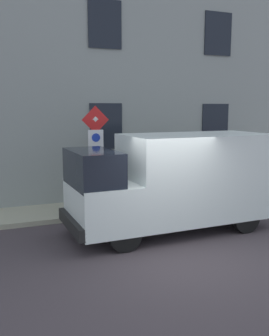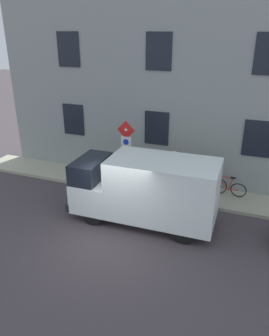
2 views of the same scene
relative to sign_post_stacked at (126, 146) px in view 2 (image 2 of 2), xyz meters
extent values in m
plane|color=#433A3F|center=(-3.39, -0.82, -2.14)|extent=(80.00, 80.00, 0.00)
cube|color=#A8A68E|center=(0.68, -0.82, -2.07)|extent=(1.79, 17.39, 0.14)
cube|color=gray|center=(1.93, -0.82, 1.88)|extent=(0.70, 15.39, 8.05)
cube|color=black|center=(1.56, -5.05, 0.43)|extent=(0.06, 1.10, 1.50)
cube|color=black|center=(1.56, -0.82, 0.43)|extent=(0.06, 1.10, 1.50)
cube|color=black|center=(1.56, 3.42, 0.43)|extent=(0.06, 1.10, 1.50)
cube|color=black|center=(1.56, -0.82, 3.65)|extent=(0.06, 1.10, 1.50)
cube|color=black|center=(1.56, 3.42, 3.65)|extent=(0.06, 1.10, 1.50)
cylinder|color=#474C47|center=(0.04, 0.00, -0.53)|extent=(0.09, 0.09, 2.94)
pyramid|color=silver|center=(-0.04, 0.00, 0.69)|extent=(0.05, 0.50, 0.50)
pyramid|color=red|center=(-0.04, 0.00, 0.69)|extent=(0.03, 0.56, 0.56)
cube|color=white|center=(-0.02, 0.00, 0.14)|extent=(0.05, 0.44, 0.56)
cylinder|color=#1933B2|center=(-0.05, 0.00, 0.20)|extent=(0.02, 0.24, 0.24)
cube|color=white|center=(-1.90, -2.17, -0.73)|extent=(2.07, 3.84, 2.18)
cube|color=white|center=(-1.95, 0.43, -1.27)|extent=(2.03, 1.44, 1.10)
cube|color=black|center=(-1.95, 0.64, -0.37)|extent=(1.94, 1.02, 0.84)
cube|color=black|center=(-1.96, 1.18, -1.64)|extent=(2.00, 0.20, 0.28)
cylinder|color=black|center=(-2.82, 0.18, -1.76)|extent=(0.23, 0.76, 0.76)
cylinder|color=black|center=(-1.07, 0.21, -1.76)|extent=(0.23, 0.76, 0.76)
cylinder|color=black|center=(-2.76, -3.15, -1.76)|extent=(0.23, 0.76, 0.76)
cylinder|color=black|center=(-1.00, -3.11, -1.76)|extent=(0.23, 0.76, 0.76)
torus|color=black|center=(1.10, -3.58, -1.67)|extent=(0.22, 0.67, 0.66)
torus|color=black|center=(0.97, -4.62, -1.67)|extent=(0.22, 0.67, 0.66)
cylinder|color=red|center=(1.05, -3.91, -1.46)|extent=(0.11, 0.60, 0.60)
cylinder|color=red|center=(1.05, -3.99, -1.19)|extent=(0.12, 0.73, 0.07)
cylinder|color=red|center=(1.01, -4.27, -1.48)|extent=(0.06, 0.19, 0.55)
cylinder|color=red|center=(0.99, -4.41, -1.71)|extent=(0.09, 0.43, 0.12)
cylinder|color=red|center=(1.09, -3.60, -1.42)|extent=(0.05, 0.09, 0.50)
cube|color=black|center=(1.00, -4.35, -1.17)|extent=(0.10, 0.21, 0.06)
cylinder|color=#262626|center=(1.09, -3.63, -1.13)|extent=(0.46, 0.09, 0.03)
torus|color=black|center=(1.01, -2.76, -1.67)|extent=(0.14, 0.66, 0.66)
torus|color=black|center=(1.06, -3.81, -1.67)|extent=(0.14, 0.66, 0.66)
cylinder|color=#258339|center=(1.02, -3.10, -1.46)|extent=(0.06, 0.60, 0.60)
cylinder|color=#258339|center=(1.03, -3.18, -1.19)|extent=(0.07, 0.73, 0.07)
cylinder|color=#258339|center=(1.04, -3.46, -1.48)|extent=(0.04, 0.19, 0.55)
cylinder|color=#258339|center=(1.05, -3.60, -1.71)|extent=(0.06, 0.43, 0.12)
cylinder|color=#258339|center=(1.01, -2.79, -1.42)|extent=(0.04, 0.09, 0.50)
cube|color=black|center=(1.04, -3.54, -1.17)|extent=(0.09, 0.20, 0.06)
cylinder|color=#262626|center=(1.01, -2.81, -1.13)|extent=(0.46, 0.05, 0.03)
cylinder|color=#262B47|center=(0.85, -1.90, -1.58)|extent=(0.16, 0.16, 0.85)
cylinder|color=#262B47|center=(0.97, -1.77, -1.58)|extent=(0.16, 0.16, 0.85)
cube|color=#AA2D38|center=(0.91, -1.84, -0.84)|extent=(0.46, 0.47, 0.62)
sphere|color=beige|center=(0.91, -1.84, -0.39)|extent=(0.22, 0.22, 0.22)
camera|label=1|loc=(-10.35, 2.99, 1.00)|focal=40.37mm
camera|label=2|loc=(-11.94, -4.97, 4.49)|focal=35.11mm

